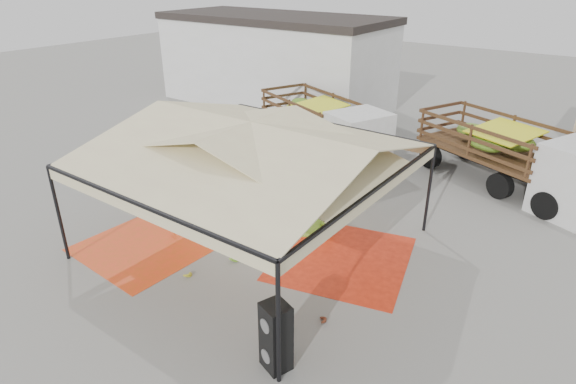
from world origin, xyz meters
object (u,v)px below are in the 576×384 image
Objects in this scene: vendor at (324,174)px; speaker_stack at (276,337)px; truck_right at (518,151)px; truck_left at (326,121)px; banana_heap at (276,195)px.

speaker_stack is at bearing 121.88° from vendor.
truck_right is (1.77, 12.90, 0.75)m from speaker_stack.
speaker_stack is 13.05m from truck_right.
speaker_stack is 13.61m from truck_left.
truck_right is (8.11, 0.88, 0.04)m from truck_left.
banana_heap is at bearing 147.19° from speaker_stack.
banana_heap is 6.34m from truck_left.
truck_left is at bearing -52.35° from vendor.
truck_left reaches higher than vendor.
speaker_stack reaches higher than banana_heap.
truck_left is at bearing -150.55° from truck_right.
banana_heap is 9.47m from truck_right.
vendor is 0.22× the size of truck_right.
vendor is 7.50m from truck_right.
speaker_stack is 0.96× the size of vendor.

